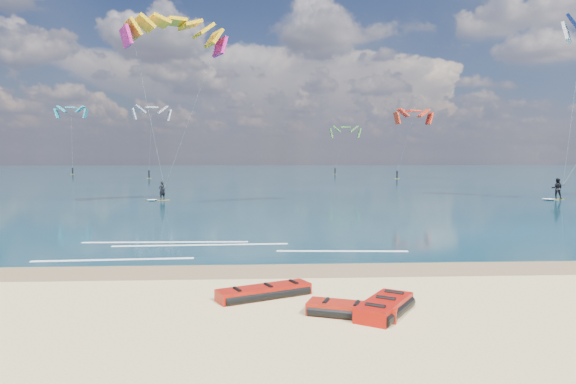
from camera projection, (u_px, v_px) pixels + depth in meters
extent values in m
plane|color=tan|center=(244.00, 194.00, 54.61)|extent=(320.00, 320.00, 0.00)
cube|color=brown|center=(209.00, 271.00, 17.75)|extent=(320.00, 2.40, 0.01)
cube|color=#092A33|center=(253.00, 173.00, 118.36)|extent=(320.00, 200.00, 0.04)
cube|color=gold|center=(162.00, 200.00, 45.82)|extent=(1.31, 0.84, 0.06)
imported|color=black|center=(162.00, 191.00, 45.76)|extent=(0.72, 0.69, 1.66)
cylinder|color=black|center=(165.00, 188.00, 45.49)|extent=(0.48, 0.23, 0.04)
cube|color=gold|center=(557.00, 199.00, 46.56)|extent=(1.56, 0.98, 0.07)
imported|color=black|center=(557.00, 189.00, 46.50)|extent=(1.15, 1.08, 1.89)
cylinder|color=black|center=(563.00, 185.00, 46.16)|extent=(0.58, 0.26, 0.04)
cube|color=white|center=(201.00, 245.00, 22.78)|extent=(7.75, 0.52, 0.01)
cube|color=white|center=(165.00, 242.00, 23.53)|extent=(7.57, 0.43, 0.01)
cube|color=white|center=(113.00, 260.00, 19.54)|extent=(6.06, 0.57, 0.01)
cube|color=white|center=(342.00, 251.00, 21.31)|extent=(5.47, 0.63, 0.01)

